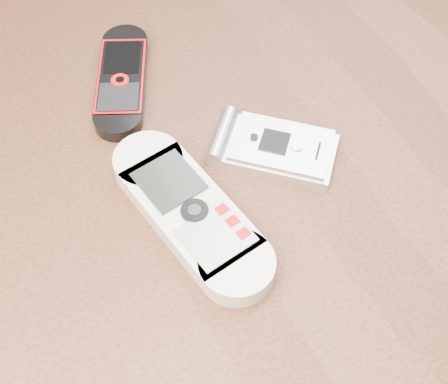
{
  "coord_description": "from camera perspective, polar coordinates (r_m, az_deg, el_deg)",
  "views": [
    {
      "loc": [
        -0.12,
        -0.24,
        1.14
      ],
      "look_at": [
        0.01,
        0.0,
        0.76
      ],
      "focal_mm": 50.0,
      "sensor_mm": 36.0,
      "label": 1
    }
  ],
  "objects": [
    {
      "name": "table",
      "position": [
        0.56,
        -0.46,
        -7.05
      ],
      "size": [
        1.2,
        0.8,
        0.75
      ],
      "color": "black",
      "rests_on": "ground"
    },
    {
      "name": "nokia_white",
      "position": [
        0.46,
        -3.13,
        -1.82
      ],
      "size": [
        0.08,
        0.17,
        0.02
      ],
      "primitive_type": "cube",
      "rotation": [
        0.0,
        0.0,
        0.15
      ],
      "color": "beige",
      "rests_on": "table"
    },
    {
      "name": "motorola_razr",
      "position": [
        0.49,
        4.93,
        4.07
      ],
      "size": [
        0.11,
        0.11,
        0.02
      ],
      "primitive_type": "cube",
      "rotation": [
        0.0,
        0.0,
        0.81
      ],
      "color": "silver",
      "rests_on": "table"
    },
    {
      "name": "nokia_black_red",
      "position": [
        0.55,
        -9.33,
        10.14
      ],
      "size": [
        0.09,
        0.14,
        0.01
      ],
      "primitive_type": "cube",
      "rotation": [
        0.0,
        0.0,
        -0.46
      ],
      "color": "black",
      "rests_on": "table"
    }
  ]
}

